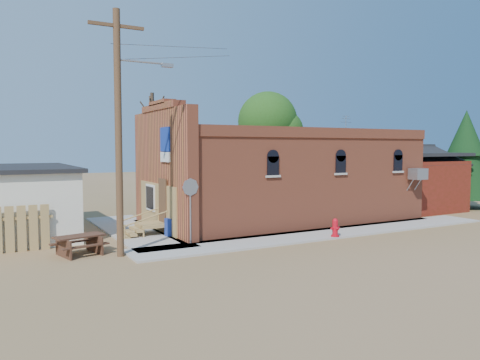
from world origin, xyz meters
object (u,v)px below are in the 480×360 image
fire_hydrant (335,228)px  trash_barrel (170,227)px  brick_bar (278,178)px  utility_pole (120,127)px  stop_sign (190,193)px  picnic_table (79,242)px

fire_hydrant → trash_barrel: (-6.33, 3.78, -0.01)m
brick_bar → fire_hydrant: brick_bar is taller
utility_pole → trash_barrel: size_ratio=11.56×
brick_bar → utility_pole: bearing=-156.3°
utility_pole → stop_sign: (3.00, 0.60, -2.62)m
fire_hydrant → picnic_table: 10.75m
fire_hydrant → brick_bar: bearing=70.0°
stop_sign → picnic_table: (-4.36, 0.35, -1.66)m
fire_hydrant → picnic_table: bearing=154.8°
brick_bar → stop_sign: 7.73m
brick_bar → picnic_table: (-11.14, -3.34, -1.85)m
stop_sign → trash_barrel: (-0.16, 1.98, -1.68)m
trash_barrel → picnic_table: size_ratio=0.38×
utility_pole → picnic_table: (-1.36, 0.95, -4.28)m
fire_hydrant → trash_barrel: 7.37m
stop_sign → brick_bar: bearing=46.9°
trash_barrel → stop_sign: bearing=-85.4°
trash_barrel → fire_hydrant: bearing=-30.8°
trash_barrel → picnic_table: (-4.20, -1.62, 0.02)m
utility_pole → picnic_table: bearing=144.9°
picnic_table → stop_sign: bearing=-18.0°
trash_barrel → brick_bar: bearing=13.9°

